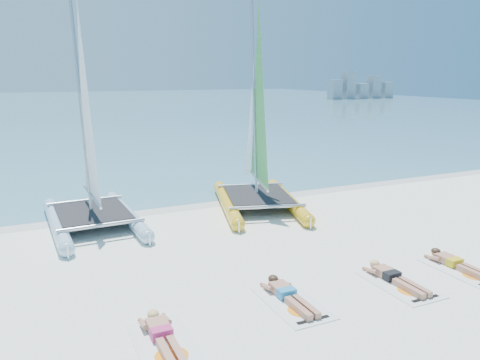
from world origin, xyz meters
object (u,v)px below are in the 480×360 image
(catamaran_blue, at_px, (88,157))
(sunbather_d, at_px, (456,263))
(sunbather_b, at_px, (288,294))
(towel_b, at_px, (292,303))
(sunbather_c, at_px, (393,276))
(towel_a, at_px, (166,346))
(catamaran_yellow, at_px, (255,139))
(sunbather_a, at_px, (162,334))
(towel_c, at_px, (399,284))
(towel_d, at_px, (462,270))

(catamaran_blue, height_order, sunbather_d, catamaran_blue)
(sunbather_b, bearing_deg, catamaran_blue, 113.52)
(towel_b, xyz_separation_m, sunbather_c, (2.57, -0.05, 0.11))
(towel_a, bearing_deg, sunbather_d, 2.49)
(catamaran_yellow, bearing_deg, sunbather_d, -60.07)
(catamaran_yellow, bearing_deg, catamaran_blue, -163.68)
(sunbather_a, relative_size, towel_c, 0.93)
(catamaran_yellow, distance_m, towel_c, 7.63)
(towel_c, xyz_separation_m, sunbather_c, (-0.00, 0.19, 0.11))
(sunbather_c, height_order, sunbather_d, same)
(sunbather_a, height_order, sunbather_b, same)
(towel_a, distance_m, sunbather_d, 7.24)
(sunbather_a, bearing_deg, catamaran_blue, 91.57)
(sunbather_d, bearing_deg, catamaran_blue, 136.47)
(sunbather_c, relative_size, sunbather_d, 1.00)
(towel_a, bearing_deg, towel_b, 8.41)
(towel_d, bearing_deg, sunbather_c, 173.10)
(catamaran_blue, distance_m, towel_a, 7.67)
(towel_a, distance_m, towel_c, 5.33)
(towel_b, height_order, sunbather_b, sunbather_b)
(sunbather_c, bearing_deg, catamaran_yellow, 89.24)
(sunbather_a, distance_m, sunbather_b, 2.78)
(catamaran_yellow, height_order, sunbather_d, catamaran_yellow)
(towel_a, relative_size, sunbather_b, 1.07)
(towel_b, height_order, sunbather_c, sunbather_c)
(sunbather_a, xyz_separation_m, towel_b, (2.75, 0.21, -0.11))
(catamaran_yellow, distance_m, sunbather_c, 7.41)
(catamaran_yellow, bearing_deg, sunbather_c, -75.11)
(sunbather_b, bearing_deg, sunbather_c, -5.45)
(sunbather_b, bearing_deg, catamaran_yellow, 68.68)
(catamaran_blue, height_order, towel_c, catamaran_blue)
(towel_a, distance_m, towel_b, 2.78)
(sunbather_c, bearing_deg, catamaran_blue, 128.20)
(towel_d, bearing_deg, sunbather_d, 90.00)
(towel_a, xyz_separation_m, towel_d, (7.23, 0.12, 0.00))
(sunbather_b, xyz_separation_m, towel_c, (2.57, -0.44, -0.11))
(towel_b, bearing_deg, sunbather_a, -175.54)
(towel_a, xyz_separation_m, sunbather_d, (7.23, 0.31, 0.11))
(towel_a, height_order, sunbather_c, sunbather_c)
(catamaran_yellow, height_order, towel_b, catamaran_yellow)
(towel_a, xyz_separation_m, sunbather_c, (5.32, 0.35, 0.11))
(towel_c, bearing_deg, towel_d, -1.16)
(sunbather_b, bearing_deg, towel_b, -90.00)
(towel_a, bearing_deg, towel_c, 1.73)
(catamaran_blue, height_order, towel_b, catamaran_blue)
(towel_c, relative_size, towel_d, 1.00)
(towel_b, bearing_deg, catamaran_blue, 112.94)
(towel_a, distance_m, towel_d, 7.23)
(sunbather_b, relative_size, sunbather_c, 1.00)
(sunbather_a, xyz_separation_m, sunbather_c, (5.32, 0.16, 0.00))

